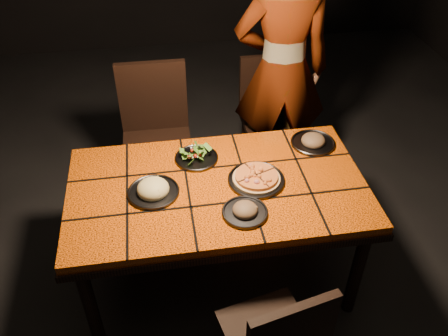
{
  "coord_description": "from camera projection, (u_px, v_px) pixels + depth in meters",
  "views": [
    {
      "loc": [
        -0.27,
        -1.91,
        2.42
      ],
      "look_at": [
        0.04,
        0.05,
        0.82
      ],
      "focal_mm": 38.0,
      "sensor_mm": 36.0,
      "label": 1
    }
  ],
  "objects": [
    {
      "name": "dining_table",
      "position": [
        218.0,
        196.0,
        2.6
      ],
      "size": [
        1.62,
        0.92,
        0.75
      ],
      "color": "#DD5506",
      "rests_on": "ground"
    },
    {
      "name": "chair_far_right",
      "position": [
        269.0,
        109.0,
        3.58
      ],
      "size": [
        0.42,
        0.42,
        0.91
      ],
      "rotation": [
        0.0,
        0.0,
        0.03
      ],
      "color": "black",
      "rests_on": "ground"
    },
    {
      "name": "chair_far_left",
      "position": [
        156.0,
        128.0,
        3.26
      ],
      "size": [
        0.47,
        0.47,
        1.03
      ],
      "rotation": [
        0.0,
        0.0,
        -0.01
      ],
      "color": "black",
      "rests_on": "ground"
    },
    {
      "name": "room_shell",
      "position": [
        216.0,
        56.0,
        2.08
      ],
      "size": [
        6.04,
        7.04,
        3.08
      ],
      "color": "black",
      "rests_on": "ground"
    },
    {
      "name": "plate_mushroom_b",
      "position": [
        313.0,
        141.0,
        2.82
      ],
      "size": [
        0.26,
        0.26,
        0.09
      ],
      "color": "#38383D",
      "rests_on": "dining_table"
    },
    {
      "name": "plate_mushroom_a",
      "position": [
        245.0,
        211.0,
        2.36
      ],
      "size": [
        0.23,
        0.23,
        0.08
      ],
      "color": "#38383D",
      "rests_on": "dining_table"
    },
    {
      "name": "diner",
      "position": [
        281.0,
        71.0,
        3.24
      ],
      "size": [
        0.71,
        0.51,
        1.81
      ],
      "primitive_type": "imported",
      "rotation": [
        0.0,
        0.0,
        3.02
      ],
      "color": "brown",
      "rests_on": "ground"
    },
    {
      "name": "plate_pasta",
      "position": [
        153.0,
        190.0,
        2.48
      ],
      "size": [
        0.27,
        0.27,
        0.09
      ],
      "color": "#38383D",
      "rests_on": "dining_table"
    },
    {
      "name": "plate_salad",
      "position": [
        196.0,
        156.0,
        2.71
      ],
      "size": [
        0.25,
        0.25,
        0.07
      ],
      "color": "#38383D",
      "rests_on": "dining_table"
    },
    {
      "name": "plate_pizza",
      "position": [
        256.0,
        179.0,
        2.56
      ],
      "size": [
        0.34,
        0.34,
        0.04
      ],
      "color": "#38383D",
      "rests_on": "dining_table"
    }
  ]
}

